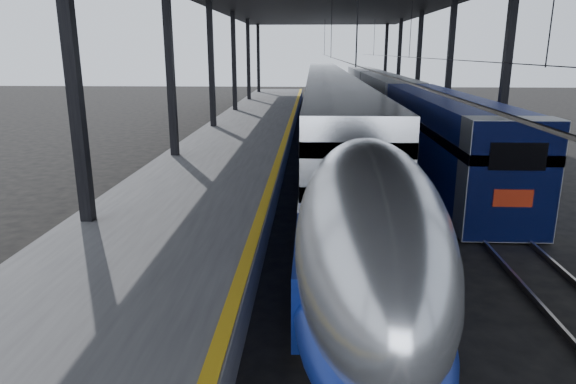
{
  "coord_description": "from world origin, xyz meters",
  "views": [
    {
      "loc": [
        0.85,
        -9.26,
        5.87
      ],
      "look_at": [
        0.18,
        4.78,
        2.0
      ],
      "focal_mm": 32.0,
      "sensor_mm": 36.0,
      "label": 1
    }
  ],
  "objects": [
    {
      "name": "yellow_strip",
      "position": [
        -0.7,
        20.0,
        1.0
      ],
      "size": [
        0.3,
        80.0,
        0.01
      ],
      "primitive_type": "cube",
      "color": "gold",
      "rests_on": "platform"
    },
    {
      "name": "platform",
      "position": [
        -3.5,
        20.0,
        0.5
      ],
      "size": [
        6.0,
        80.0,
        1.0
      ],
      "primitive_type": "cube",
      "color": "#4C4C4F",
      "rests_on": "ground"
    },
    {
      "name": "ground",
      "position": [
        0.0,
        0.0,
        0.0
      ],
      "size": [
        160.0,
        160.0,
        0.0
      ],
      "primitive_type": "plane",
      "color": "black",
      "rests_on": "ground"
    },
    {
      "name": "tgv_train",
      "position": [
        2.0,
        27.82,
        2.03
      ],
      "size": [
        3.03,
        65.2,
        4.34
      ],
      "color": "silver",
      "rests_on": "ground"
    },
    {
      "name": "second_train",
      "position": [
        7.0,
        33.38,
        1.98
      ],
      "size": [
        2.83,
        56.05,
        3.9
      ],
      "color": "navy",
      "rests_on": "ground"
    },
    {
      "name": "rails",
      "position": [
        4.5,
        20.0,
        0.08
      ],
      "size": [
        6.52,
        80.0,
        0.16
      ],
      "color": "slate",
      "rests_on": "ground"
    }
  ]
}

